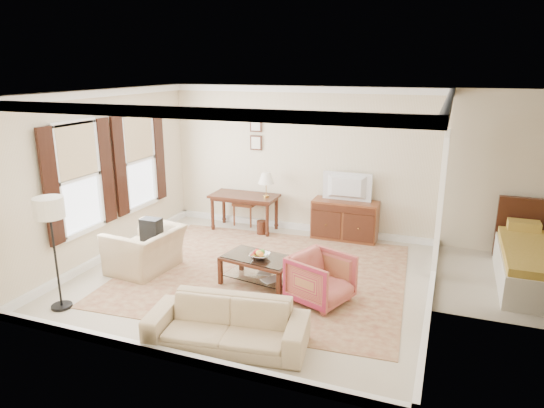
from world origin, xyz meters
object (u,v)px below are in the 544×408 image
Objects in this scene: striped_armchair at (321,277)px; writing_desk at (244,200)px; sideboard at (345,220)px; tv at (346,178)px; sofa at (227,317)px; coffee_table at (259,263)px; club_armchair at (145,243)px.

writing_desk is at bearing 63.75° from striped_armchair.
tv is (0.00, -0.02, 0.83)m from sideboard.
striped_armchair is at bearing -84.77° from sideboard.
sofa is at bearing 174.33° from striped_armchair.
sideboard reaches higher than sofa.
club_armchair is at bearing -176.20° from coffee_table.
tv is at bearing 139.11° from club_armchair.
striped_armchair is at bearing 94.09° from club_armchair.
striped_armchair is (1.04, -0.21, 0.03)m from coffee_table.
club_armchair is (-1.96, -0.13, 0.12)m from coffee_table.
sideboard is at bearing -90.00° from tv.
striped_armchair reaches higher than writing_desk.
coffee_table is at bearing -61.53° from writing_desk.
tv reaches higher than striped_armchair.
club_armchair is (-2.75, -2.60, -0.74)m from tv.
striped_armchair is 0.71× the size of club_armchair.
sideboard is at bearing 74.86° from sofa.
writing_desk is at bearing 169.74° from club_armchair.
club_armchair reaches higher than sofa.
writing_desk is at bearing -175.29° from sideboard.
tv is (2.05, 0.15, 0.59)m from writing_desk.
coffee_table is at bearing -107.53° from sideboard.
sideboard is 1.05× the size of coffee_table.
club_armchair is at bearing 110.04° from striped_armchair.
tv reaches higher than sofa.
coffee_table is 1.97m from club_armchair.
writing_desk is 2.14m from tv.
sideboard is 4.22m from sofa.
tv is 0.75× the size of coffee_table.
writing_desk is 1.74× the size of striped_armchair.
sofa is (-0.52, -4.19, -0.01)m from sideboard.
writing_desk is 4.31m from sofa.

